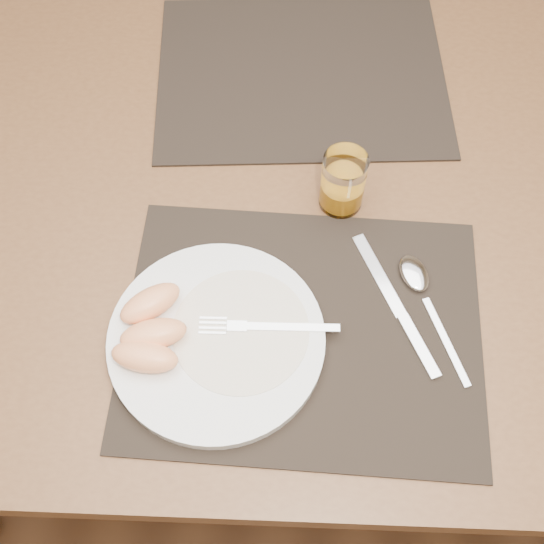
{
  "coord_description": "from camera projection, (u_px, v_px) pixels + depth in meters",
  "views": [
    {
      "loc": [
        -0.0,
        -0.57,
        1.54
      ],
      "look_at": [
        -0.02,
        -0.15,
        0.77
      ],
      "focal_mm": 45.0,
      "sensor_mm": 36.0,
      "label": 1
    }
  ],
  "objects": [
    {
      "name": "ground",
      "position": [
        281.0,
        374.0,
        1.63
      ],
      "size": [
        5.0,
        5.0,
        0.0
      ],
      "primitive_type": "plane",
      "color": "#56351D",
      "rests_on": "ground"
    },
    {
      "name": "knife",
      "position": [
        402.0,
        316.0,
        0.87
      ],
      "size": [
        0.1,
        0.21,
        0.01
      ],
      "color": "silver",
      "rests_on": "placemat_near"
    },
    {
      "name": "fork",
      "position": [
        256.0,
        327.0,
        0.84
      ],
      "size": [
        0.17,
        0.02,
        0.0
      ],
      "color": "silver",
      "rests_on": "plate"
    },
    {
      "name": "table",
      "position": [
        286.0,
        221.0,
        1.04
      ],
      "size": [
        1.4,
        0.9,
        0.75
      ],
      "color": "brown",
      "rests_on": "ground"
    },
    {
      "name": "placemat_near",
      "position": [
        302.0,
        331.0,
        0.86
      ],
      "size": [
        0.46,
        0.37,
        0.0
      ],
      "primitive_type": "cube",
      "rotation": [
        0.0,
        0.0,
        -0.04
      ],
      "color": "black",
      "rests_on": "table"
    },
    {
      "name": "juice_glass",
      "position": [
        343.0,
        184.0,
        0.92
      ],
      "size": [
        0.06,
        0.06,
        0.09
      ],
      "color": "white",
      "rests_on": "placemat_near"
    },
    {
      "name": "plate_dressing",
      "position": [
        241.0,
        330.0,
        0.84
      ],
      "size": [
        0.17,
        0.17,
        0.0
      ],
      "color": "white",
      "rests_on": "plate"
    },
    {
      "name": "plate",
      "position": [
        216.0,
        340.0,
        0.84
      ],
      "size": [
        0.27,
        0.27,
        0.02
      ],
      "primitive_type": "cylinder",
      "color": "white",
      "rests_on": "placemat_near"
    },
    {
      "name": "spoon",
      "position": [
        419.0,
        283.0,
        0.89
      ],
      "size": [
        0.09,
        0.19,
        0.01
      ],
      "color": "silver",
      "rests_on": "placemat_near"
    },
    {
      "name": "grapefruit_wedges",
      "position": [
        149.0,
        331.0,
        0.82
      ],
      "size": [
        0.1,
        0.13,
        0.03
      ],
      "color": "#FFA668",
      "rests_on": "plate"
    },
    {
      "name": "placemat_far",
      "position": [
        301.0,
        75.0,
        1.07
      ],
      "size": [
        0.47,
        0.38,
        0.0
      ],
      "primitive_type": "cube",
      "rotation": [
        0.0,
        0.0,
        0.06
      ],
      "color": "black",
      "rests_on": "table"
    }
  ]
}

